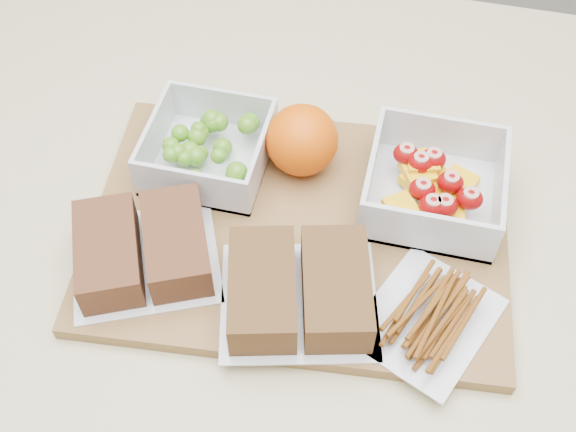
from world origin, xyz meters
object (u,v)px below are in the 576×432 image
(cutting_board, at_px, (299,229))
(sandwich_bag_left, at_px, (143,249))
(grape_container, at_px, (209,148))
(pretzel_bag, at_px, (429,313))
(orange, at_px, (302,140))
(sandwich_bag_center, at_px, (299,289))
(fruit_container, at_px, (433,187))

(cutting_board, xyz_separation_m, sandwich_bag_left, (-0.14, -0.08, 0.03))
(cutting_board, bearing_deg, grape_container, 145.94)
(cutting_board, distance_m, sandwich_bag_left, 0.16)
(pretzel_bag, bearing_deg, orange, 134.01)
(sandwich_bag_left, height_order, sandwich_bag_center, sandwich_bag_center)
(orange, bearing_deg, grape_container, -168.78)
(cutting_board, relative_size, grape_container, 3.40)
(sandwich_bag_center, relative_size, pretzel_bag, 1.09)
(pretzel_bag, bearing_deg, cutting_board, 150.10)
(fruit_container, bearing_deg, orange, 172.82)
(grape_container, distance_m, orange, 0.10)
(cutting_board, bearing_deg, orange, 95.12)
(fruit_container, height_order, sandwich_bag_left, fruit_container)
(sandwich_bag_left, bearing_deg, fruit_container, 27.94)
(cutting_board, bearing_deg, fruit_container, 20.65)
(pretzel_bag, bearing_deg, sandwich_bag_center, -176.32)
(cutting_board, height_order, grape_container, grape_container)
(grape_container, bearing_deg, pretzel_bag, -29.29)
(fruit_container, relative_size, sandwich_bag_left, 0.76)
(grape_container, height_order, sandwich_bag_left, grape_container)
(grape_container, bearing_deg, cutting_board, -28.52)
(sandwich_bag_left, xyz_separation_m, pretzel_bag, (0.28, -0.00, -0.01))
(sandwich_bag_center, height_order, pretzel_bag, sandwich_bag_center)
(fruit_container, xyz_separation_m, orange, (-0.14, 0.02, 0.02))
(grape_container, height_order, orange, orange)
(fruit_container, xyz_separation_m, sandwich_bag_left, (-0.26, -0.14, -0.00))
(sandwich_bag_left, bearing_deg, orange, 52.30)
(grape_container, xyz_separation_m, orange, (0.10, 0.02, 0.02))
(cutting_board, height_order, orange, orange)
(sandwich_bag_left, distance_m, pretzel_bag, 0.28)
(grape_container, relative_size, pretzel_bag, 0.78)
(sandwich_bag_left, relative_size, sandwich_bag_center, 1.02)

